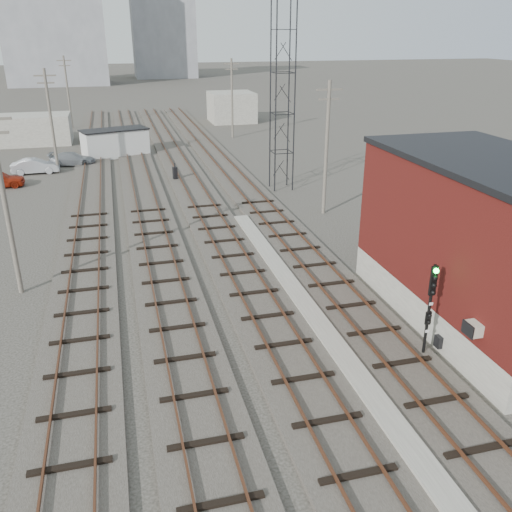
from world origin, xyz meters
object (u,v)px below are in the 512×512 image
object	(u,v)px
switch_stand	(175,173)
car_silver	(35,166)
signal_mast	(430,305)
car_grey	(72,159)
site_trailer	(115,143)

from	to	relation	value
switch_stand	car_silver	world-z (taller)	switch_stand
signal_mast	car_grey	xyz separation A→B (m)	(-15.07, 37.90, -1.71)
site_trailer	car_silver	world-z (taller)	site_trailer
signal_mast	car_silver	distance (m)	39.82
car_grey	signal_mast	bearing A→B (deg)	-149.90
switch_stand	car_silver	size ratio (longest dim) A/B	0.36
switch_stand	car_silver	distance (m)	13.22
site_trailer	car_silver	xyz separation A→B (m)	(-7.18, -5.57, -0.72)
car_silver	car_grey	xyz separation A→B (m)	(3.06, 2.48, -0.05)
signal_mast	car_grey	distance (m)	40.82
signal_mast	car_silver	xyz separation A→B (m)	(-18.13, 35.42, -1.66)
signal_mast	car_silver	world-z (taller)	signal_mast
signal_mast	switch_stand	size ratio (longest dim) A/B	2.75
site_trailer	car_silver	distance (m)	9.11
site_trailer	car_grey	size ratio (longest dim) A/B	1.66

